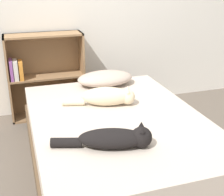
{
  "coord_description": "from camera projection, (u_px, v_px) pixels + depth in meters",
  "views": [
    {
      "loc": [
        -0.7,
        -2.05,
        1.49
      ],
      "look_at": [
        0.0,
        0.14,
        0.57
      ],
      "focal_mm": 50.0,
      "sensor_mm": 36.0,
      "label": 1
    }
  ],
  "objects": [
    {
      "name": "bed",
      "position": [
        117.0,
        143.0,
        2.48
      ],
      "size": [
        1.32,
        1.83,
        0.47
      ],
      "color": "brown",
      "rests_on": "ground_plane"
    },
    {
      "name": "cat_light",
      "position": [
        108.0,
        97.0,
        2.57
      ],
      "size": [
        0.59,
        0.27,
        0.16
      ],
      "rotation": [
        0.0,
        0.0,
        6.0
      ],
      "color": "beige",
      "rests_on": "bed"
    },
    {
      "name": "ground_plane",
      "position": [
        117.0,
        168.0,
        2.57
      ],
      "size": [
        8.0,
        8.0,
        0.0
      ],
      "primitive_type": "plane",
      "color": "brown"
    },
    {
      "name": "cat_dark",
      "position": [
        116.0,
        138.0,
        1.95
      ],
      "size": [
        0.62,
        0.29,
        0.16
      ],
      "rotation": [
        0.0,
        0.0,
        5.99
      ],
      "color": "black",
      "rests_on": "bed"
    },
    {
      "name": "pillow",
      "position": [
        105.0,
        78.0,
        3.03
      ],
      "size": [
        0.54,
        0.33,
        0.14
      ],
      "color": "#B29E8E",
      "rests_on": "bed"
    },
    {
      "name": "bookshelf",
      "position": [
        43.0,
        75.0,
        3.37
      ],
      "size": [
        0.8,
        0.26,
        0.91
      ],
      "color": "#8E6B47",
      "rests_on": "ground_plane"
    }
  ]
}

